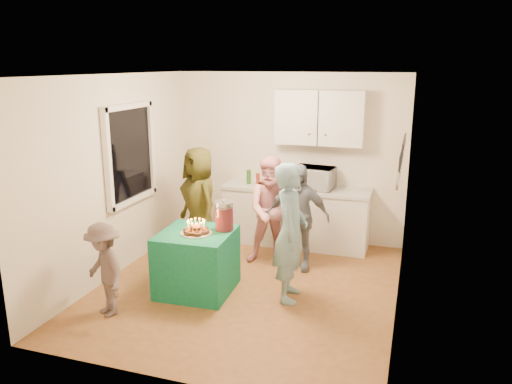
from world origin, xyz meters
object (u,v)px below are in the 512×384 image
(counter, at_px, (295,217))
(punch_jar, at_px, (224,217))
(man_birthday, at_px, (291,233))
(woman_back_left, at_px, (199,203))
(child_near_left, at_px, (104,270))
(party_table, at_px, (197,262))
(woman_back_right, at_px, (298,217))
(microwave, at_px, (314,178))
(woman_back_center, at_px, (273,210))

(counter, bearing_deg, punch_jar, -104.42)
(man_birthday, xyz_separation_m, woman_back_left, (-1.56, 0.90, -0.02))
(man_birthday, bearing_deg, punch_jar, 80.28)
(man_birthday, xyz_separation_m, child_near_left, (-1.84, -1.03, -0.29))
(party_table, relative_size, man_birthday, 0.52)
(counter, relative_size, woman_back_right, 1.51)
(punch_jar, relative_size, woman_back_right, 0.23)
(child_near_left, bearing_deg, woman_back_left, 113.90)
(man_birthday, relative_size, woman_back_right, 1.13)
(punch_jar, distance_m, child_near_left, 1.50)
(counter, bearing_deg, microwave, 0.00)
(woman_back_left, relative_size, woman_back_center, 1.06)
(microwave, height_order, woman_back_right, woman_back_right)
(woman_back_left, xyz_separation_m, woman_back_right, (1.43, 0.01, -0.07))
(party_table, distance_m, child_near_left, 1.13)
(woman_back_left, relative_size, child_near_left, 1.50)
(woman_back_center, height_order, child_near_left, woman_back_center)
(microwave, xyz_separation_m, woman_back_left, (-1.46, -0.91, -0.27))
(woman_back_right, xyz_separation_m, child_near_left, (-1.71, -1.93, -0.19))
(man_birthday, height_order, woman_back_left, man_birthday)
(woman_back_left, distance_m, woman_back_center, 1.06)
(party_table, relative_size, woman_back_right, 0.58)
(microwave, bearing_deg, child_near_left, -114.30)
(man_birthday, bearing_deg, woman_back_left, 51.57)
(man_birthday, bearing_deg, woman_back_center, 18.15)
(man_birthday, distance_m, woman_back_left, 1.80)
(microwave, height_order, woman_back_left, woman_back_left)
(microwave, relative_size, man_birthday, 0.36)
(woman_back_right, bearing_deg, counter, 98.69)
(counter, xyz_separation_m, woman_back_left, (-1.19, -0.91, 0.37))
(counter, xyz_separation_m, child_near_left, (-1.47, -2.84, 0.10))
(woman_back_center, distance_m, woman_back_right, 0.39)
(woman_back_left, bearing_deg, punch_jar, -11.44)
(woman_back_right, bearing_deg, man_birthday, -88.23)
(microwave, distance_m, party_table, 2.33)
(woman_back_left, distance_m, child_near_left, 1.96)
(counter, distance_m, woman_back_left, 1.54)
(child_near_left, bearing_deg, counter, 94.78)
(woman_back_left, bearing_deg, counter, 76.44)
(punch_jar, bearing_deg, woman_back_center, 71.49)
(party_table, bearing_deg, woman_back_center, 61.84)
(woman_back_center, bearing_deg, party_table, -135.64)
(punch_jar, distance_m, woman_back_center, 1.05)
(microwave, bearing_deg, party_table, -110.22)
(counter, height_order, woman_back_center, woman_back_center)
(woman_back_left, bearing_deg, microwave, 71.02)
(punch_jar, xyz_separation_m, man_birthday, (0.83, -0.02, -0.11))
(man_birthday, relative_size, woman_back_center, 1.08)
(counter, distance_m, microwave, 0.70)
(man_birthday, height_order, woman_back_right, man_birthday)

